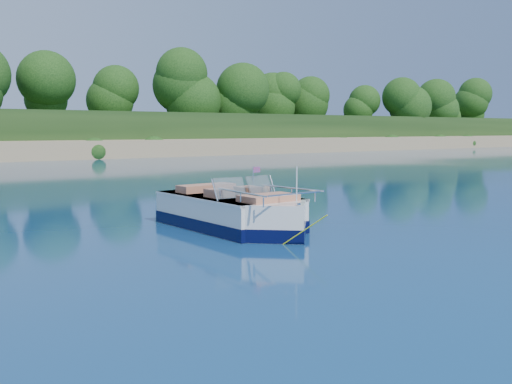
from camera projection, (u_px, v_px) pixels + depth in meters
ground at (256, 234)px, 13.14m from camera, size 160.00×160.00×0.00m
motorboat at (237, 215)px, 13.72m from camera, size 2.20×5.56×1.85m
tow_tube at (265, 213)px, 15.71m from camera, size 1.44×1.44×0.37m
boy at (264, 218)px, 15.60m from camera, size 0.67×0.82×1.48m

